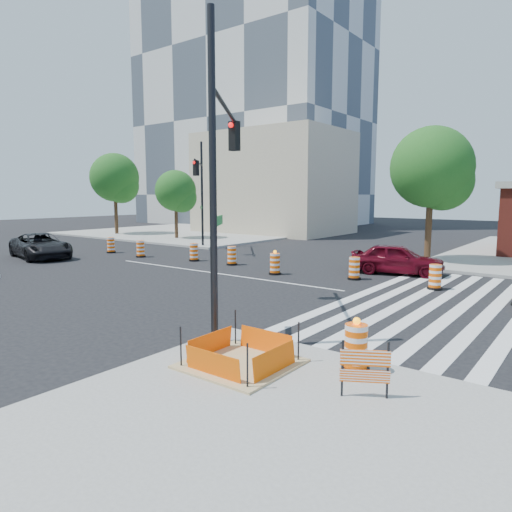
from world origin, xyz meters
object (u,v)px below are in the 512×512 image
object	(u,v)px
signal_pole_nw	(200,184)
signal_pole_se	(222,155)
red_coupe	(397,259)
dark_suv	(40,246)

from	to	relation	value
signal_pole_nw	signal_pole_se	bearing A→B (deg)	6.12
red_coupe	signal_pole_se	xyz separation A→B (m)	(-0.63, -11.99, 4.13)
dark_suv	signal_pole_nw	bearing A→B (deg)	-16.29
red_coupe	signal_pole_se	distance (m)	12.69
red_coupe	signal_pole_nw	xyz separation A→B (m)	(-14.54, 1.44, 3.84)
signal_pole_nw	dark_suv	bearing A→B (deg)	-67.93
red_coupe	dark_suv	world-z (taller)	dark_suv
red_coupe	signal_pole_nw	size ratio (longest dim) A/B	0.58
red_coupe	signal_pole_se	bearing A→B (deg)	164.57
dark_suv	signal_pole_se	bearing A→B (deg)	-91.56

